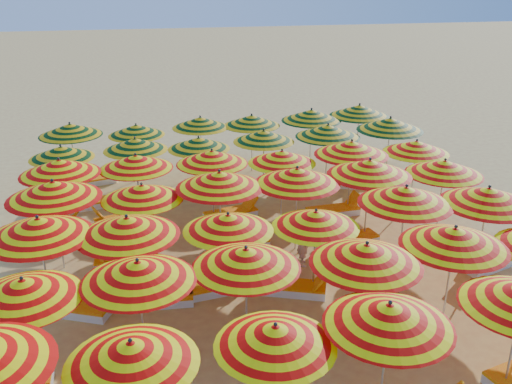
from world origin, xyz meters
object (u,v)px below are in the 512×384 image
(lounger_11, at_px, (489,263))
(lounger_22, at_px, (90,181))
(umbrella_23, at_px, (444,167))
(umbrella_33, at_px, (264,136))
(umbrella_16, at_px, (406,195))
(lounger_9, at_px, (208,288))
(umbrella_38, at_px, (200,122))
(umbrella_1, at_px, (131,353))
(umbrella_29, at_px, (416,147))
(umbrella_31, at_px, (135,144))
(lounger_6, at_px, (380,333))
(lounger_5, at_px, (9,384))
(lounger_8, at_px, (156,298))
(umbrella_32, at_px, (199,143))
(lounger_12, at_px, (125,260))
(umbrella_37, at_px, (136,130))
(lounger_15, at_px, (52,228))
(umbrella_27, at_px, (282,157))
(umbrella_30, at_px, (61,152))
(umbrella_8, at_px, (246,258))
(umbrella_21, at_px, (297,176))
(umbrella_36, at_px, (70,130))
(umbrella_7, at_px, (138,271))
(umbrella_35, at_px, (390,124))
(lounger_10, at_px, (294,287))
(umbrella_25, at_px, (136,162))
(umbrella_20, at_px, (219,180))
(lounger_19, at_px, (83,204))
(umbrella_19, at_px, (142,192))
(umbrella_41, at_px, (359,111))
(umbrella_12, at_px, (39,228))
(lounger_18, at_px, (334,210))
(umbrella_13, at_px, (127,227))
(umbrella_22, at_px, (370,168))
(lounger_14, at_px, (348,240))
(umbrella_9, at_px, (366,254))
(umbrella_26, at_px, (212,157))
(lounger_7, at_px, (73,307))
(umbrella_10, at_px, (454,237))
(umbrella_34, at_px, (328,131))
(umbrella_2, at_px, (275,336))
(umbrella_24, at_px, (59,167))
(umbrella_39, at_px, (252,120))
(umbrella_28, at_px, (352,148))
(umbrella_3, at_px, (389,315))
(lounger_13, at_px, (241,243))
(umbrella_18, at_px, (53,190))
(beachgoer_b, at_px, (152,235))

(lounger_11, xyz_separation_m, lounger_22, (-11.04, 8.48, 0.00))
(umbrella_23, relative_size, umbrella_33, 0.84)
(umbrella_16, xyz_separation_m, lounger_9, (-5.06, -0.04, -2.08))
(umbrella_33, distance_m, umbrella_38, 3.00)
(umbrella_1, height_order, umbrella_29, umbrella_29)
(umbrella_31, bearing_deg, lounger_6, -60.34)
(lounger_5, xyz_separation_m, lounger_8, (2.87, 2.49, 0.00))
(umbrella_32, bearing_deg, lounger_12, -119.49)
(umbrella_37, distance_m, lounger_15, 5.30)
(umbrella_27, bearing_deg, umbrella_30, 163.91)
(umbrella_8, relative_size, umbrella_23, 1.20)
(umbrella_21, bearing_deg, umbrella_36, 135.68)
(lounger_22, bearing_deg, umbrella_7, 84.17)
(umbrella_35, height_order, lounger_10, umbrella_35)
(umbrella_8, bearing_deg, umbrella_25, 108.50)
(umbrella_20, bearing_deg, lounger_19, 135.52)
(lounger_8, bearing_deg, umbrella_19, -82.83)
(umbrella_35, bearing_deg, umbrella_41, 98.08)
(umbrella_12, distance_m, lounger_12, 3.33)
(umbrella_30, xyz_separation_m, lounger_18, (8.62, -2.27, -1.80))
(umbrella_33, relative_size, lounger_18, 1.61)
(umbrella_13, height_order, umbrella_22, umbrella_22)
(umbrella_20, bearing_deg, umbrella_13, -134.88)
(umbrella_20, xyz_separation_m, lounger_14, (3.72, -0.17, -2.08))
(umbrella_36, bearing_deg, umbrella_9, -57.88)
(umbrella_26, bearing_deg, lounger_7, -129.98)
(umbrella_30, bearing_deg, lounger_10, -47.29)
(umbrella_36, relative_size, lounger_6, 1.37)
(umbrella_7, relative_size, umbrella_37, 1.04)
(umbrella_10, relative_size, umbrella_34, 0.93)
(umbrella_9, height_order, umbrella_26, umbrella_9)
(umbrella_2, height_order, lounger_12, umbrella_2)
(umbrella_20, height_order, umbrella_41, umbrella_20)
(umbrella_24, bearing_deg, umbrella_35, 11.82)
(umbrella_8, distance_m, lounger_12, 5.21)
(umbrella_7, height_order, umbrella_38, umbrella_7)
(umbrella_7, height_order, umbrella_41, umbrella_41)
(umbrella_39, bearing_deg, umbrella_36, -177.87)
(umbrella_28, height_order, umbrella_37, umbrella_28)
(umbrella_28, xyz_separation_m, umbrella_41, (1.99, 4.62, 0.00))
(umbrella_2, relative_size, umbrella_33, 0.92)
(umbrella_3, bearing_deg, lounger_13, 101.61)
(umbrella_18, relative_size, lounger_15, 1.50)
(umbrella_27, bearing_deg, umbrella_23, -26.33)
(umbrella_20, bearing_deg, beachgoer_b, 176.22)
(umbrella_2, height_order, lounger_8, umbrella_2)
(umbrella_7, bearing_deg, lounger_6, -2.37)
(umbrella_26, relative_size, lounger_6, 1.56)
(umbrella_8, bearing_deg, umbrella_36, 113.07)
(umbrella_12, bearing_deg, lounger_13, 26.18)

